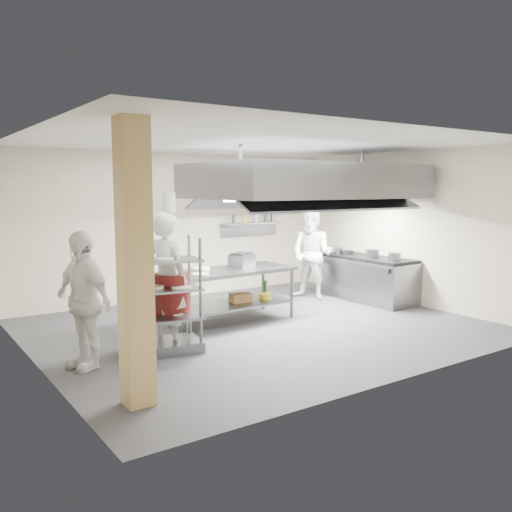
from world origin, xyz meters
TOP-DOWN VIEW (x-y plane):
  - floor at (0.00, 0.00)m, footprint 7.00×7.00m
  - ceiling at (0.00, 0.00)m, footprint 7.00×7.00m
  - wall_back at (0.00, 3.00)m, footprint 7.00×0.00m
  - wall_left at (-3.50, 0.00)m, footprint 0.00×6.00m
  - wall_right at (3.50, 0.00)m, footprint 0.00×6.00m
  - column at (-2.90, -1.90)m, footprint 0.30×0.30m
  - exhaust_hood at (1.30, 0.40)m, footprint 4.00×2.50m
  - hood_strip_a at (0.40, 0.40)m, footprint 1.60×0.12m
  - hood_strip_b at (2.20, 0.40)m, footprint 1.60×0.12m
  - wall_shelf at (1.80, 2.84)m, footprint 1.50×0.28m
  - island at (-0.22, 0.60)m, footprint 2.39×1.11m
  - island_worktop at (-0.22, 0.60)m, footprint 2.39×1.11m
  - island_undershelf at (-0.22, 0.60)m, footprint 2.19×1.00m
  - pass_rack at (-1.91, -0.35)m, footprint 1.17×0.81m
  - cooking_range at (3.08, 0.50)m, footprint 0.80×2.00m
  - range_top at (3.08, 0.50)m, footprint 0.78×1.96m
  - chef_head at (-1.70, -0.13)m, footprint 0.68×0.83m
  - chef_line at (2.22, 1.29)m, footprint 1.00×1.11m
  - chef_plating at (-3.00, -0.39)m, footprint 0.71×1.11m
  - griddle at (0.21, 0.84)m, footprint 0.51×0.46m
  - wicker_basket at (0.01, 0.59)m, footprint 0.39×0.30m
  - stockpot at (2.94, 0.28)m, footprint 0.27×0.27m
  - plate_stack at (-1.91, -0.35)m, footprint 0.28×0.28m

SIDE VIEW (x-z plane):
  - floor at x=0.00m, z-range 0.00..0.00m
  - island_undershelf at x=-0.22m, z-range 0.28..0.32m
  - wicker_basket at x=0.01m, z-range 0.32..0.47m
  - cooking_range at x=3.08m, z-range 0.00..0.84m
  - island at x=-0.22m, z-range 0.00..0.91m
  - plate_stack at x=-1.91m, z-range 0.49..0.55m
  - pass_rack at x=-1.91m, z-range 0.00..1.61m
  - range_top at x=3.08m, z-range 0.84..0.90m
  - island_worktop at x=-0.22m, z-range 0.85..0.91m
  - chef_plating at x=-3.00m, z-range 0.00..1.76m
  - chef_line at x=2.22m, z-range 0.00..1.87m
  - chef_head at x=-1.70m, z-range 0.00..1.95m
  - stockpot at x=2.94m, z-range 0.90..1.09m
  - griddle at x=0.21m, z-range 0.91..1.11m
  - wall_back at x=0.00m, z-range -2.00..5.00m
  - wall_left at x=-3.50m, z-range -1.50..4.50m
  - wall_right at x=3.50m, z-range -1.50..4.50m
  - column at x=-2.90m, z-range 0.00..3.00m
  - wall_shelf at x=1.80m, z-range 1.48..1.52m
  - hood_strip_a at x=0.40m, z-range 2.06..2.10m
  - hood_strip_b at x=2.20m, z-range 2.06..2.10m
  - exhaust_hood at x=1.30m, z-range 2.10..2.70m
  - ceiling at x=0.00m, z-range 3.00..3.00m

